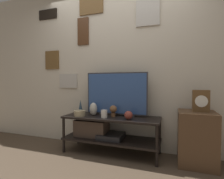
{
  "coord_description": "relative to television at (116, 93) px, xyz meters",
  "views": [
    {
      "loc": [
        0.87,
        -2.14,
        1.06
      ],
      "look_at": [
        0.02,
        0.28,
        0.95
      ],
      "focal_mm": 28.0,
      "sensor_mm": 36.0,
      "label": 1
    }
  ],
  "objects": [
    {
      "name": "media_console",
      "position": [
        -0.17,
        -0.11,
        -0.54
      ],
      "size": [
        1.43,
        0.48,
        0.55
      ],
      "color": "black",
      "rests_on": "ground_plane"
    },
    {
      "name": "candle_jar",
      "position": [
        -0.11,
        -0.23,
        -0.28
      ],
      "size": [
        0.09,
        0.09,
        0.11
      ],
      "color": "silver",
      "rests_on": "media_console"
    },
    {
      "name": "decorative_bust",
      "position": [
        -0.01,
        -0.1,
        -0.24
      ],
      "size": [
        0.11,
        0.11,
        0.17
      ],
      "color": "brown",
      "rests_on": "media_console"
    },
    {
      "name": "vase_round_glass",
      "position": [
        0.25,
        -0.22,
        -0.28
      ],
      "size": [
        0.12,
        0.12,
        0.12
      ],
      "color": "brown",
      "rests_on": "media_console"
    },
    {
      "name": "side_table",
      "position": [
        1.11,
        -0.08,
        -0.54
      ],
      "size": [
        0.45,
        0.44,
        0.69
      ],
      "color": "#513823",
      "rests_on": "ground_plane"
    },
    {
      "name": "wall_back",
      "position": [
        -0.06,
        0.19,
        0.47
      ],
      "size": [
        6.4,
        0.08,
        2.7
      ],
      "color": "beige",
      "rests_on": "ground_plane"
    },
    {
      "name": "ground_plane",
      "position": [
        -0.05,
        -0.39,
        -0.89
      ],
      "size": [
        12.0,
        12.0,
        0.0
      ],
      "primitive_type": "plane",
      "color": "#4C3D2D"
    },
    {
      "name": "mantel_clock",
      "position": [
        1.15,
        -0.07,
        -0.06
      ],
      "size": [
        0.2,
        0.11,
        0.27
      ],
      "color": "brown",
      "rests_on": "side_table"
    },
    {
      "name": "television",
      "position": [
        0.0,
        0.0,
        0.0
      ],
      "size": [
        0.95,
        0.05,
        0.66
      ],
      "color": "#333338",
      "rests_on": "media_console"
    },
    {
      "name": "vase_urn_stoneware",
      "position": [
        -0.33,
        -0.12,
        -0.24
      ],
      "size": [
        0.12,
        0.11,
        0.2
      ],
      "color": "beige",
      "rests_on": "media_console"
    },
    {
      "name": "vase_slim_bronze",
      "position": [
        -0.59,
        -0.06,
        -0.22
      ],
      "size": [
        0.08,
        0.08,
        0.23
      ],
      "color": "#2D4251",
      "rests_on": "media_console"
    },
    {
      "name": "vase_wide_bowl",
      "position": [
        -0.5,
        -0.23,
        -0.29
      ],
      "size": [
        0.17,
        0.17,
        0.09
      ],
      "color": "tan",
      "rests_on": "media_console"
    }
  ]
}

